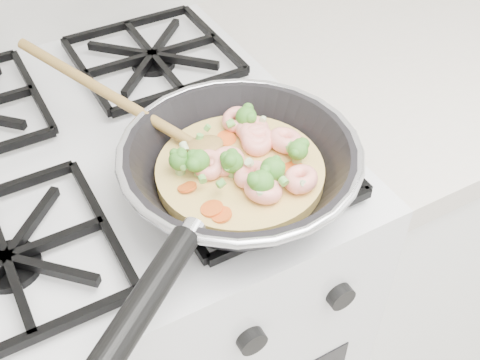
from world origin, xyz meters
TOP-DOWN VIEW (x-y plane):
  - stove at (0.00, 1.70)m, footprint 0.60×0.60m
  - counter_right at (0.80, 1.70)m, footprint 1.00×0.60m
  - skillet at (0.12, 1.52)m, footprint 0.42×0.51m

SIDE VIEW (x-z plane):
  - counter_right at x=0.80m, z-range 0.00..0.90m
  - stove at x=0.00m, z-range 0.00..0.92m
  - skillet at x=0.12m, z-range 0.91..1.01m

